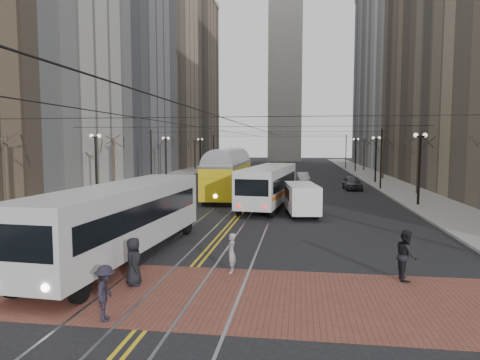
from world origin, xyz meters
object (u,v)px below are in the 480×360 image
(transit_bus, at_px, (122,222))
(pedestrian_a, at_px, (134,261))
(pedestrian_c, at_px, (406,255))
(cargo_van, at_px, (302,200))
(rear_bus, at_px, (269,187))
(sedan_silver, at_px, (303,177))
(streetcar, at_px, (229,178))
(clock_tower, at_px, (286,29))
(pedestrian_d, at_px, (105,293))
(pedestrian_b, at_px, (231,253))
(sedan_grey, at_px, (352,183))

(transit_bus, bearing_deg, pedestrian_a, -57.54)
(pedestrian_c, bearing_deg, cargo_van, 17.62)
(transit_bus, relative_size, rear_bus, 1.05)
(rear_bus, bearing_deg, sedan_silver, 88.97)
(cargo_van, bearing_deg, streetcar, 115.74)
(clock_tower, xyz_separation_m, sedan_silver, (4.59, -64.80, -35.29))
(pedestrian_c, bearing_deg, pedestrian_d, 119.98)
(pedestrian_b, bearing_deg, rear_bus, 173.09)
(pedestrian_a, bearing_deg, cargo_van, -43.47)
(clock_tower, xyz_separation_m, streetcar, (-2.50, -79.48, -34.21))
(streetcar, relative_size, sedan_grey, 3.40)
(cargo_van, bearing_deg, sedan_silver, 81.75)
(rear_bus, bearing_deg, transit_bus, -101.56)
(pedestrian_a, bearing_deg, pedestrian_d, 164.73)
(clock_tower, height_order, cargo_van, clock_tower)
(sedan_grey, distance_m, pedestrian_c, 31.38)
(pedestrian_b, bearing_deg, clock_tower, 174.56)
(cargo_van, relative_size, pedestrian_a, 2.92)
(streetcar, height_order, pedestrian_d, streetcar)
(pedestrian_b, bearing_deg, cargo_van, 162.12)
(transit_bus, distance_m, pedestrian_c, 11.82)
(clock_tower, distance_m, pedestrian_b, 109.32)
(rear_bus, height_order, pedestrian_d, rear_bus)
(clock_tower, height_order, transit_bus, clock_tower)
(cargo_van, xyz_separation_m, sedan_grey, (5.51, 17.73, -0.37))
(clock_tower, distance_m, rear_bus, 92.43)
(streetcar, distance_m, pedestrian_a, 26.01)
(cargo_van, distance_m, pedestrian_c, 14.13)
(cargo_van, xyz_separation_m, pedestrian_d, (-5.62, -18.61, -0.30))
(cargo_van, bearing_deg, pedestrian_c, -82.23)
(pedestrian_a, distance_m, pedestrian_c, 10.00)
(rear_bus, xyz_separation_m, pedestrian_c, (6.40, -17.71, -0.65))
(streetcar, bearing_deg, cargo_van, -57.70)
(sedan_silver, bearing_deg, pedestrian_c, -92.57)
(pedestrian_c, bearing_deg, sedan_grey, -1.11)
(clock_tower, distance_m, sedan_grey, 80.91)
(sedan_grey, bearing_deg, pedestrian_b, -107.68)
(streetcar, distance_m, sedan_grey, 14.45)
(pedestrian_c, bearing_deg, sedan_silver, 7.35)
(clock_tower, distance_m, cargo_van, 96.51)
(sedan_silver, distance_m, pedestrian_b, 38.81)
(streetcar, relative_size, sedan_silver, 3.65)
(rear_bus, height_order, pedestrian_b, rear_bus)
(pedestrian_b, distance_m, pedestrian_d, 5.75)
(rear_bus, distance_m, pedestrian_c, 18.84)
(clock_tower, relative_size, sedan_silver, 16.22)
(sedan_grey, distance_m, pedestrian_a, 35.24)
(streetcar, height_order, pedestrian_a, streetcar)
(rear_bus, xyz_separation_m, sedan_silver, (2.79, 20.99, -0.93))
(cargo_van, xyz_separation_m, pedestrian_c, (3.80, -13.61, -0.16))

